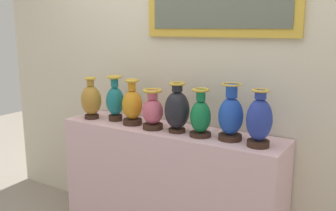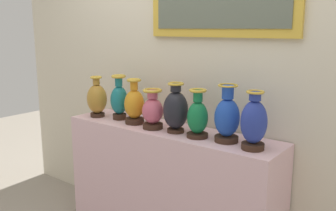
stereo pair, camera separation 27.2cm
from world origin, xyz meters
The scene contains 10 objects.
display_shelf centered at (0.00, 0.00, 0.46)m, with size 1.75×0.41×0.92m, color beige.
back_wall centered at (0.01, 0.27, 1.60)m, with size 3.98×0.14×3.17m.
vase_ochre centered at (-0.70, -0.06, 1.07)m, with size 0.17×0.17×0.34m.
vase_teal centered at (-0.49, -0.01, 1.08)m, with size 0.14×0.14×0.36m.
vase_amber centered at (-0.30, -0.04, 1.07)m, with size 0.16×0.16×0.35m.
vase_rose centered at (-0.09, -0.07, 1.06)m, with size 0.16×0.16×0.30m.
vase_onyx centered at (0.10, -0.05, 1.09)m, with size 0.18×0.18×0.36m.
vase_emerald centered at (0.30, -0.05, 1.06)m, with size 0.15×0.15×0.33m.
vase_sapphire centered at (0.50, -0.02, 1.08)m, with size 0.16×0.16×0.38m.
vase_cobalt centered at (0.71, -0.06, 1.09)m, with size 0.16×0.16×0.37m.
Camera 2 is at (1.64, -2.11, 1.65)m, focal length 39.81 mm.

